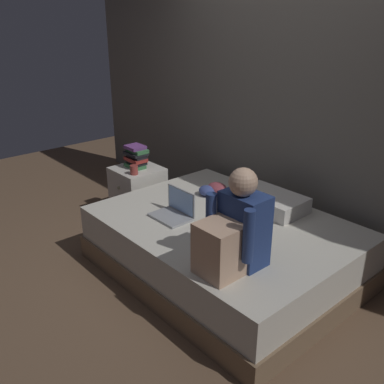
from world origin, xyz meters
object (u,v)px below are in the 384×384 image
clothes_pile (213,189)px  book_stack (136,156)px  nightstand (138,193)px  pillow (271,201)px  bed (223,247)px  laptop (175,210)px  person_sitting (234,231)px  mug (134,170)px

clothes_pile → book_stack: bearing=-166.2°
nightstand → pillow: 1.47m
bed → laptop: laptop is taller
nightstand → clothes_pile: (0.86, 0.23, 0.24)m
pillow → book_stack: bearing=-165.5°
nightstand → pillow: (1.39, 0.38, 0.26)m
bed → person_sitting: 0.81m
pillow → book_stack: book_stack is taller
pillow → mug: mug is taller
clothes_pile → pillow: bearing=15.7°
laptop → clothes_pile: size_ratio=1.33×
mug → clothes_pile: mug is taller
person_sitting → book_stack: 1.89m
bed → book_stack: bearing=176.4°
book_stack → clothes_pile: book_stack is taller
laptop → pillow: laptop is taller
nightstand → clothes_pile: 0.93m
laptop → mug: laptop is taller
laptop → clothes_pile: 0.56m
nightstand → laptop: size_ratio=1.68×
laptop → clothes_pile: (-0.13, 0.55, -0.01)m
laptop → pillow: 0.80m
pillow → person_sitting: bearing=-65.0°
pillow → clothes_pile: size_ratio=2.33×
pillow → mug: bearing=-158.4°
nightstand → laptop: (0.99, -0.32, 0.25)m
bed → mug: (-1.17, -0.05, 0.35)m
laptop → book_stack: (-1.01, 0.33, 0.13)m
pillow → mug: 1.36m
bed → nightstand: nightstand is taller
person_sitting → clothes_pile: 1.20m
person_sitting → bed: bearing=139.8°
clothes_pile → bed: bearing=-34.5°
person_sitting → clothes_pile: size_ratio=2.73×
pillow → book_stack: (-1.42, -0.37, 0.12)m
bed → laptop: size_ratio=6.25×
bed → person_sitting: person_sitting is taller
book_stack → laptop: bearing=-18.1°
book_stack → clothes_pile: 0.92m
nightstand → person_sitting: 1.92m
bed → book_stack: 1.39m
nightstand → clothes_pile: clothes_pile is taller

